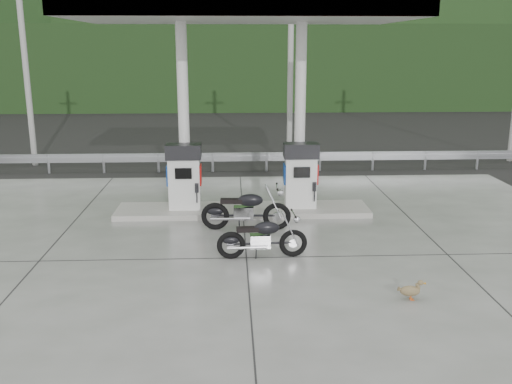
{
  "coord_description": "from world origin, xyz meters",
  "views": [
    {
      "loc": [
        -0.31,
        -12.77,
        4.55
      ],
      "look_at": [
        0.3,
        1.0,
        1.0
      ],
      "focal_mm": 40.0,
      "sensor_mm": 36.0,
      "label": 1
    }
  ],
  "objects_px": {
    "motorcycle_right": "(246,210)",
    "motorcycle_left": "(262,238)",
    "gas_pump_left": "(184,177)",
    "duck": "(410,291)",
    "gas_pump_right": "(301,176)"
  },
  "relations": [
    {
      "from": "gas_pump_left",
      "to": "motorcycle_right",
      "type": "distance_m",
      "value": 2.29
    },
    {
      "from": "gas_pump_left",
      "to": "duck",
      "type": "xyz_separation_m",
      "value": [
        4.54,
        -5.75,
        -0.89
      ]
    },
    {
      "from": "duck",
      "to": "gas_pump_right",
      "type": "bearing_deg",
      "value": 106.62
    },
    {
      "from": "gas_pump_right",
      "to": "motorcycle_left",
      "type": "height_order",
      "value": "gas_pump_right"
    },
    {
      "from": "gas_pump_right",
      "to": "motorcycle_left",
      "type": "distance_m",
      "value": 3.74
    },
    {
      "from": "motorcycle_right",
      "to": "duck",
      "type": "xyz_separation_m",
      "value": [
        2.89,
        -4.26,
        -0.34
      ]
    },
    {
      "from": "gas_pump_left",
      "to": "gas_pump_right",
      "type": "xyz_separation_m",
      "value": [
        3.2,
        0.0,
        0.0
      ]
    },
    {
      "from": "motorcycle_right",
      "to": "motorcycle_left",
      "type": "bearing_deg",
      "value": -78.28
    },
    {
      "from": "duck",
      "to": "gas_pump_left",
      "type": "bearing_deg",
      "value": 131.8
    },
    {
      "from": "motorcycle_left",
      "to": "duck",
      "type": "height_order",
      "value": "motorcycle_left"
    },
    {
      "from": "motorcycle_left",
      "to": "motorcycle_right",
      "type": "height_order",
      "value": "motorcycle_right"
    },
    {
      "from": "motorcycle_right",
      "to": "duck",
      "type": "relative_size",
      "value": 4.64
    },
    {
      "from": "gas_pump_right",
      "to": "motorcycle_right",
      "type": "height_order",
      "value": "gas_pump_right"
    },
    {
      "from": "motorcycle_right",
      "to": "duck",
      "type": "bearing_deg",
      "value": -52.78
    },
    {
      "from": "gas_pump_right",
      "to": "motorcycle_right",
      "type": "xyz_separation_m",
      "value": [
        -1.55,
        -1.49,
        -0.55
      ]
    }
  ]
}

